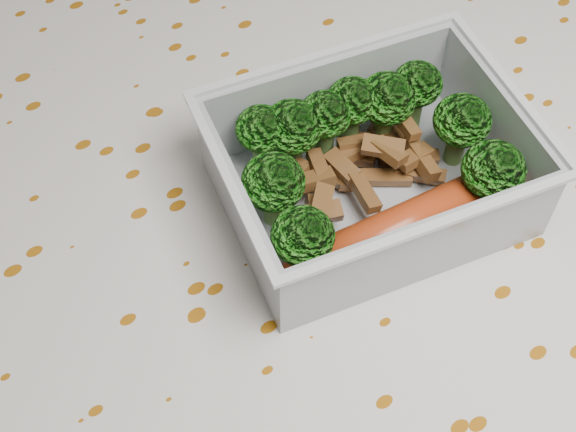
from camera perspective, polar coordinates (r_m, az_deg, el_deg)
dining_table at (r=0.50m, az=-0.20°, el=-8.35°), size 1.40×0.90×0.75m
tablecloth at (r=0.46m, az=-0.22°, el=-5.50°), size 1.46×0.96×0.19m
lunch_container at (r=0.43m, az=5.88°, el=2.78°), size 0.18×0.16×0.06m
broccoli_florets at (r=0.43m, az=5.17°, el=5.36°), size 0.14×0.12×0.05m
meat_pile at (r=0.44m, az=5.42°, el=3.63°), size 0.10×0.06×0.03m
sausage at (r=0.42m, az=8.32°, el=-0.71°), size 0.14×0.04×0.02m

